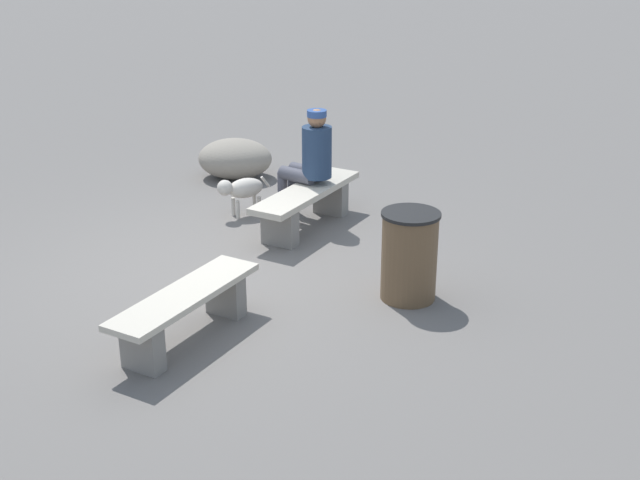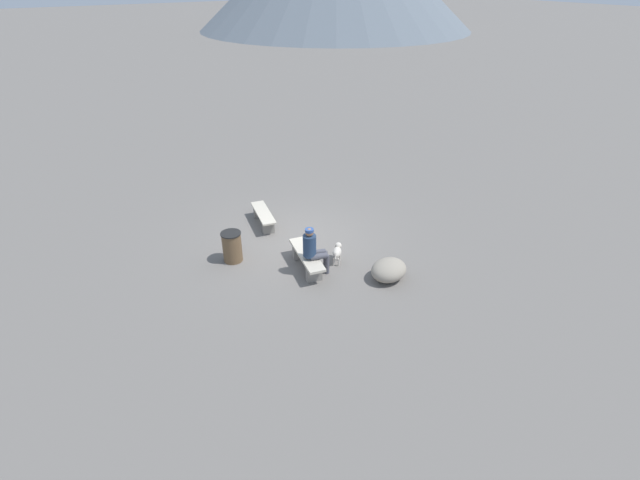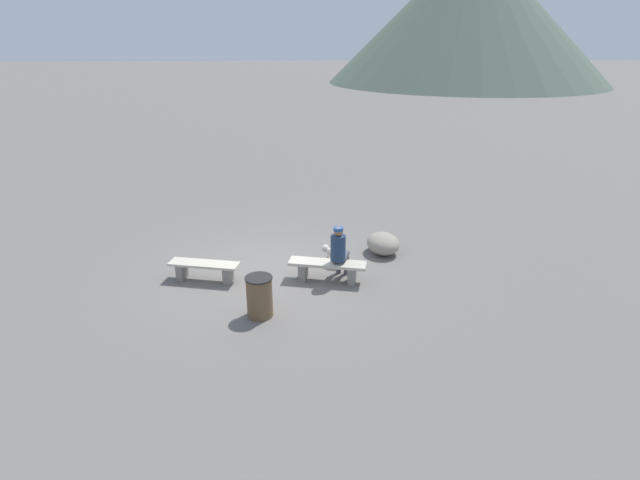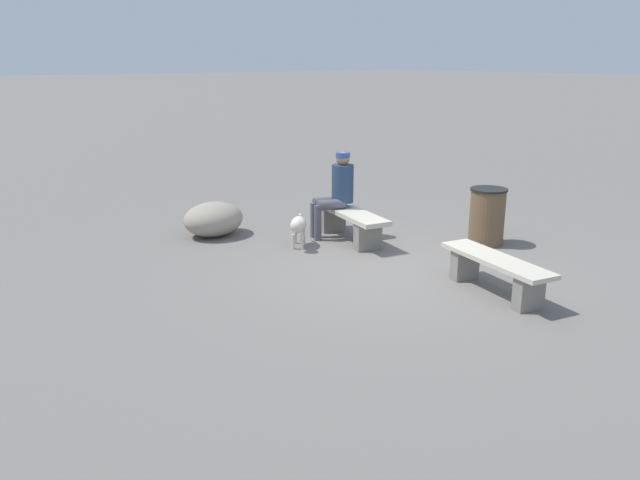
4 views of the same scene
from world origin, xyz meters
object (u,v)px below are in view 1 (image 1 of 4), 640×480
Objects in this scene: bench_left at (186,308)px; bench_right at (306,202)px; seated_person at (310,157)px; boulder at (235,159)px; dog at (242,189)px; trash_bin at (409,256)px.

bench_right is (2.70, -0.14, 0.02)m from bench_left.
bench_right is 1.35× the size of seated_person.
seated_person is 1.34× the size of boulder.
dog is (0.16, 0.83, 0.01)m from bench_right.
seated_person reaches higher than boulder.
bench_right is 2.07m from boulder.
boulder is (1.22, 1.42, -0.48)m from seated_person.
dog is at bearing 55.46° from trash_bin.
trash_bin reaches higher than bench_left.
trash_bin is 0.86× the size of boulder.
seated_person is 2.22m from trash_bin.
dog is at bearing 116.12° from seated_person.
bench_right is 0.84m from dog.
trash_bin reaches higher than dog.
bench_left is 2.71m from bench_right.
trash_bin is (1.31, -1.56, 0.13)m from bench_left.
dog is 0.63× the size of trash_bin.
boulder is at bearing 45.26° from trash_bin.
bench_left is 2.94m from dog.
boulder is at bearing 30.04° from bench_left.
trash_bin is (-1.64, -1.46, -0.32)m from seated_person.
dog reaches higher than bench_left.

